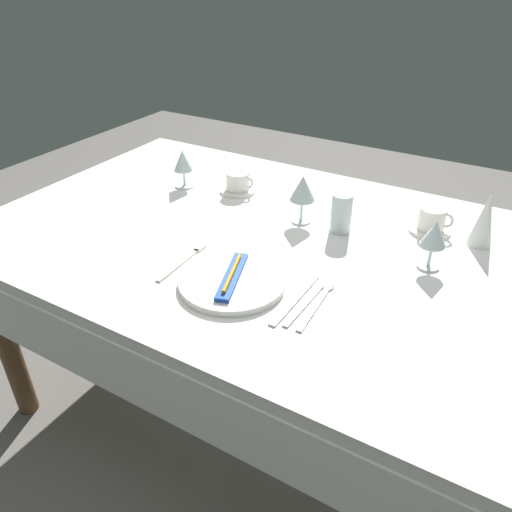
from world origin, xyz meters
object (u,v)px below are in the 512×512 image
coffee_cup_left (432,218)px  wine_glass_centre (303,190)px  spoon_dessert (320,299)px  dinner_plate (232,281)px  wine_glass_right (434,236)px  dinner_knife (294,300)px  toothbrush_package (232,276)px  coffee_cup_right (238,181)px  wine_glass_left (183,163)px  fork_outer (184,260)px  drink_tumbler (341,213)px  spoon_soup (312,296)px  napkin_folded (485,219)px

coffee_cup_left → wine_glass_centre: 0.40m
spoon_dessert → dinner_plate: bearing=-167.4°
spoon_dessert → wine_glass_right: 0.35m
wine_glass_centre → coffee_cup_left: bearing=20.8°
dinner_knife → coffee_cup_left: bearing=69.1°
toothbrush_package → coffee_cup_right: 0.57m
wine_glass_left → fork_outer: bearing=-53.0°
dinner_knife → drink_tumbler: drink_tumbler is taller
dinner_plate → fork_outer: size_ratio=1.30×
dinner_knife → wine_glass_centre: 0.43m
fork_outer → spoon_dessert: (0.39, 0.02, 0.00)m
spoon_soup → coffee_cup_left: (0.17, 0.49, 0.04)m
wine_glass_centre → spoon_dessert: bearing=-57.8°
dinner_plate → wine_glass_right: bearing=38.9°
coffee_cup_left → fork_outer: bearing=-136.6°
fork_outer → coffee_cup_left: 0.74m
dinner_plate → wine_glass_left: (-0.48, 0.43, 0.08)m
dinner_plate → coffee_cup_left: 0.65m
wine_glass_right → dinner_knife: bearing=-127.5°
dinner_plate → dinner_knife: (0.17, 0.02, -0.01)m
spoon_soup → wine_glass_centre: bearing=119.5°
dinner_plate → spoon_soup: bearing=14.2°
coffee_cup_left → wine_glass_centre: (-0.37, -0.14, 0.06)m
spoon_dessert → napkin_folded: napkin_folded is taller
fork_outer → napkin_folded: bearing=36.4°
spoon_soup → wine_glass_right: wine_glass_right is taller
dinner_plate → spoon_soup: size_ratio=1.26×
fork_outer → coffee_cup_left: (0.54, 0.51, 0.04)m
toothbrush_package → wine_glass_left: 0.65m
wine_glass_left → wine_glass_right: 0.90m
fork_outer → wine_glass_right: bearing=27.7°
fork_outer → dinner_knife: (0.34, -0.01, 0.00)m
coffee_cup_right → dinner_knife: bearing=-46.1°
coffee_cup_right → napkin_folded: (0.79, 0.04, 0.04)m
toothbrush_package → wine_glass_right: size_ratio=1.53×
coffee_cup_right → wine_glass_right: bearing=-12.7°
coffee_cup_right → wine_glass_centre: 0.31m
toothbrush_package → dinner_knife: toothbrush_package is taller
spoon_soup → coffee_cup_right: 0.66m
drink_tumbler → napkin_folded: 0.40m
spoon_dessert → dinner_knife: bearing=-147.2°
fork_outer → dinner_knife: 0.34m
fork_outer → wine_glass_right: size_ratio=1.53×
toothbrush_package → wine_glass_right: 0.53m
toothbrush_package → wine_glass_centre: bearing=89.7°
dinner_plate → spoon_dessert: 0.23m
dinner_knife → spoon_dessert: (0.05, 0.03, 0.00)m
fork_outer → drink_tumbler: size_ratio=1.74×
coffee_cup_left → coffee_cup_right: 0.66m
dinner_plate → toothbrush_package: toothbrush_package is taller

